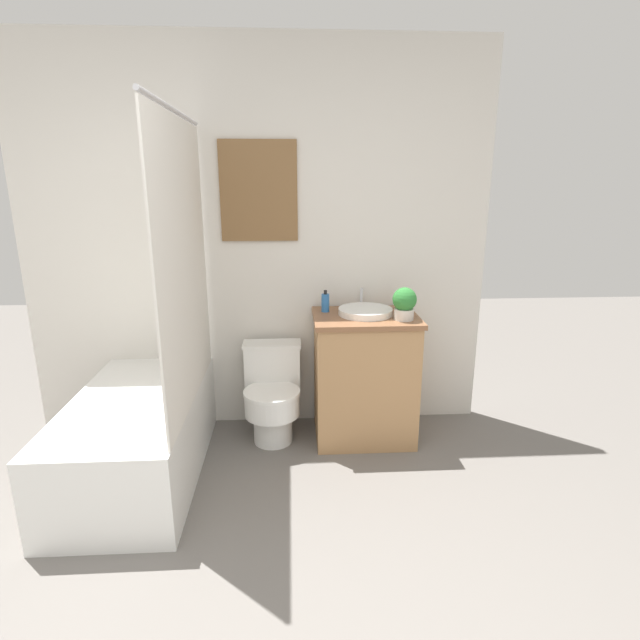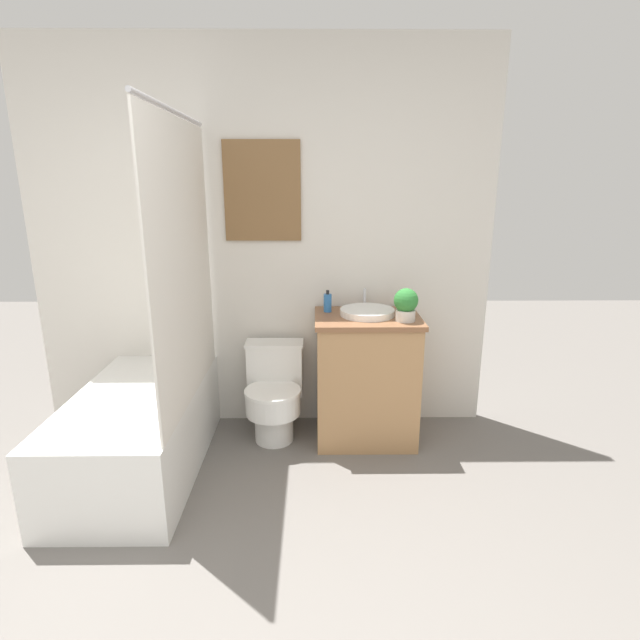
{
  "view_description": "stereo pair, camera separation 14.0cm",
  "coord_description": "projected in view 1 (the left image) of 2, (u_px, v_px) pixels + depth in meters",
  "views": [
    {
      "loc": [
        0.21,
        -0.89,
        1.64
      ],
      "look_at": [
        0.38,
        1.92,
        0.86
      ],
      "focal_mm": 28.0,
      "sensor_mm": 36.0,
      "label": 1
    },
    {
      "loc": [
        0.35,
        -0.9,
        1.64
      ],
      "look_at": [
        0.38,
        1.92,
        0.86
      ],
      "focal_mm": 28.0,
      "sensor_mm": 36.0,
      "label": 2
    }
  ],
  "objects": [
    {
      "name": "wall_back",
      "position": [
        258.0,
        242.0,
        3.25
      ],
      "size": [
        3.02,
        0.07,
        2.5
      ],
      "color": "silver",
      "rests_on": "ground_plane"
    },
    {
      "name": "shower_area",
      "position": [
        140.0,
        429.0,
        2.82
      ],
      "size": [
        0.68,
        1.31,
        1.98
      ],
      "color": "white",
      "rests_on": "ground_plane"
    },
    {
      "name": "toilet",
      "position": [
        272.0,
        394.0,
        3.24
      ],
      "size": [
        0.38,
        0.49,
        0.62
      ],
      "color": "white",
      "rests_on": "ground_plane"
    },
    {
      "name": "vanity",
      "position": [
        364.0,
        377.0,
        3.23
      ],
      "size": [
        0.66,
        0.51,
        0.83
      ],
      "color": "#AD7F51",
      "rests_on": "ground_plane"
    },
    {
      "name": "sink",
      "position": [
        365.0,
        311.0,
        3.14
      ],
      "size": [
        0.34,
        0.38,
        0.13
      ],
      "color": "white",
      "rests_on": "vanity"
    },
    {
      "name": "soap_bottle",
      "position": [
        325.0,
        303.0,
        3.2
      ],
      "size": [
        0.05,
        0.05,
        0.14
      ],
      "color": "#2D6BB2",
      "rests_on": "vanity"
    },
    {
      "name": "potted_plant",
      "position": [
        404.0,
        303.0,
        3.0
      ],
      "size": [
        0.15,
        0.15,
        0.2
      ],
      "color": "beige",
      "rests_on": "vanity"
    }
  ]
}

